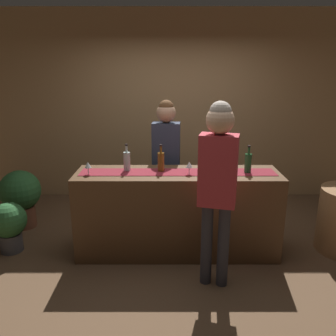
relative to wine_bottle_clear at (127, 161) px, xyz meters
name	(u,v)px	position (x,y,z in m)	size (l,w,h in m)	color
ground_plane	(177,250)	(0.56, -0.06, -1.07)	(10.00, 10.00, 0.00)	brown
back_wall	(174,107)	(0.56, 1.84, 0.38)	(6.00, 0.12, 2.90)	tan
bar_counter	(177,213)	(0.56, -0.06, -0.59)	(2.23, 0.60, 0.96)	#543821
counter_runner_cloth	(177,172)	(0.56, -0.06, -0.11)	(2.12, 0.28, 0.01)	maroon
wine_bottle_clear	(127,161)	(0.00, 0.00, 0.00)	(0.07, 0.07, 0.30)	#B2C6C1
wine_bottle_green	(248,163)	(1.32, -0.07, 0.00)	(0.07, 0.07, 0.30)	#194723
wine_bottle_amber	(161,161)	(0.38, -0.02, 0.00)	(0.07, 0.07, 0.30)	brown
wine_glass_near_customer	(189,165)	(0.68, -0.14, -0.01)	(0.07, 0.07, 0.14)	silver
wine_glass_mid_counter	(88,165)	(-0.40, -0.15, -0.01)	(0.07, 0.07, 0.14)	silver
wine_glass_far_end	(225,163)	(1.07, -0.07, -0.01)	(0.07, 0.07, 0.14)	silver
bartender	(166,152)	(0.43, 0.52, -0.03)	(0.35, 0.24, 1.68)	#26262B
customer_sipping	(218,175)	(0.90, -0.69, 0.05)	(0.38, 0.28, 1.79)	#33333D
potted_plant_tall	(20,195)	(-1.48, 0.59, -0.62)	(0.53, 0.53, 0.77)	brown
potted_plant_small	(9,224)	(-1.36, -0.06, -0.73)	(0.40, 0.40, 0.59)	#4C4C51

